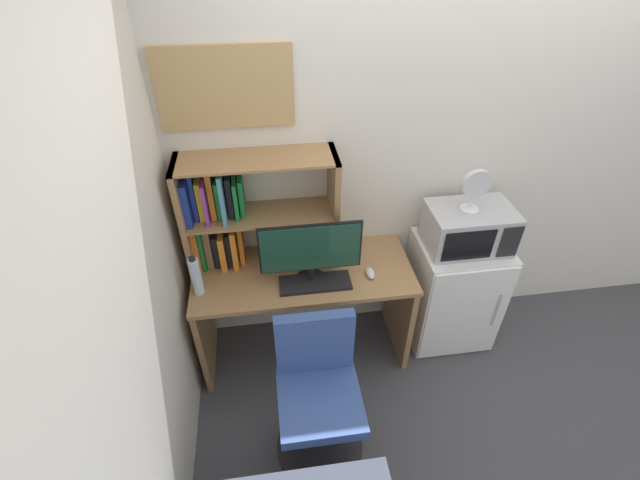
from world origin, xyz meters
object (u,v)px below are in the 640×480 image
object	(u,v)px
monitor	(311,251)
mini_fridge	(452,291)
desk_fan	(475,188)
computer_mouse	(370,273)
water_bottle	(196,276)
keyboard	(315,283)
microwave	(469,228)
desk_chair	(318,399)
wall_corkboard	(225,88)
hutch_bookshelf	(235,213)

from	to	relation	value
monitor	mini_fridge	distance (m)	1.15
desk_fan	mini_fridge	bearing A→B (deg)	5.94
computer_mouse	water_bottle	bearing A→B (deg)	-179.88
keyboard	microwave	distance (m)	1.00
water_bottle	microwave	distance (m)	1.64
desk_chair	wall_corkboard	world-z (taller)	wall_corkboard
mini_fridge	wall_corkboard	bearing A→B (deg)	170.24
monitor	microwave	size ratio (longest dim) A/B	1.14
mini_fridge	hutch_bookshelf	bearing A→B (deg)	175.00
wall_corkboard	computer_mouse	bearing A→B (deg)	-26.57
keyboard	water_bottle	xyz separation A→B (m)	(-0.66, 0.03, 0.11)
mini_fridge	wall_corkboard	distance (m)	1.95
monitor	desk_chair	xyz separation A→B (m)	(-0.03, -0.56, -0.57)
water_bottle	wall_corkboard	world-z (taller)	wall_corkboard
hutch_bookshelf	monitor	distance (m)	0.49
computer_mouse	wall_corkboard	distance (m)	1.30
monitor	computer_mouse	size ratio (longest dim) A/B	5.97
mini_fridge	wall_corkboard	size ratio (longest dim) A/B	1.17
monitor	desk_chair	distance (m)	0.80
water_bottle	desk_fan	distance (m)	1.65
water_bottle	monitor	bearing A→B (deg)	0.40
hutch_bookshelf	wall_corkboard	size ratio (longest dim) A/B	1.28
mini_fridge	desk_fan	xyz separation A→B (m)	(-0.03, -0.00, 0.82)
mini_fridge	desk_chair	bearing A→B (deg)	-146.02
monitor	wall_corkboard	size ratio (longest dim) A/B	0.84
keyboard	desk_chair	world-z (taller)	desk_chair
monitor	wall_corkboard	distance (m)	0.96
hutch_bookshelf	microwave	bearing A→B (deg)	-4.88
monitor	desk_chair	size ratio (longest dim) A/B	0.63
desk_fan	wall_corkboard	world-z (taller)	wall_corkboard
keyboard	desk_fan	bearing A→B (deg)	9.45
mini_fridge	desk_chair	world-z (taller)	desk_chair
water_bottle	wall_corkboard	bearing A→B (deg)	53.77
desk_fan	desk_chair	size ratio (longest dim) A/B	0.30
desk_chair	hutch_bookshelf	bearing A→B (deg)	114.68
monitor	water_bottle	world-z (taller)	monitor
hutch_bookshelf	desk_fan	size ratio (longest dim) A/B	3.25
wall_corkboard	hutch_bookshelf	bearing A→B (deg)	-106.68
keyboard	desk_fan	xyz separation A→B (m)	(0.94, 0.16, 0.47)
desk_fan	desk_chair	bearing A→B (deg)	-145.44
hutch_bookshelf	desk_chair	bearing A→B (deg)	-65.32
desk_chair	wall_corkboard	xyz separation A→B (m)	(-0.34, 0.92, 1.37)
computer_mouse	desk_fan	xyz separation A→B (m)	(0.61, 0.13, 0.46)
monitor	water_bottle	bearing A→B (deg)	-179.60
hutch_bookshelf	desk_chair	size ratio (longest dim) A/B	0.97
computer_mouse	desk_chair	distance (m)	0.77
monitor	desk_fan	world-z (taller)	desk_fan
monitor	desk_chair	world-z (taller)	monitor
hutch_bookshelf	computer_mouse	xyz separation A→B (m)	(0.76, -0.25, -0.33)
monitor	computer_mouse	bearing A→B (deg)	-0.40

